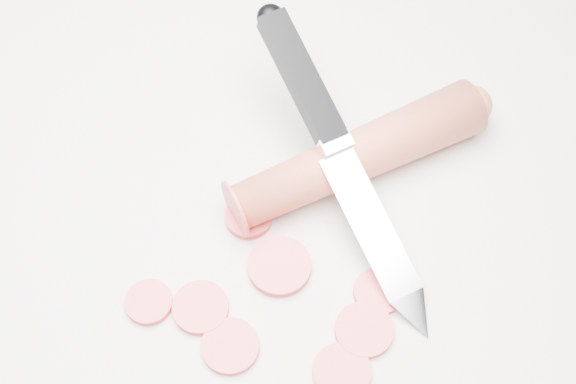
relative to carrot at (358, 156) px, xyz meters
The scene contains 11 objects.
ground 0.06m from the carrot, 92.02° to the right, with size 2.40×2.40×0.00m, color silver.
carrot is the anchor object (origin of this frame).
carrot_slice_0 0.14m from the carrot, 96.79° to the right, with size 0.04×0.04×0.01m, color #EE434A.
carrot_slice_1 0.17m from the carrot, 105.69° to the right, with size 0.03×0.03×0.01m, color #EE434A.
carrot_slice_2 0.09m from the carrot, 87.19° to the right, with size 0.04×0.04×0.01m, color #EE434A.
carrot_slice_3 0.14m from the carrot, 57.73° to the right, with size 0.04×0.04×0.01m, color #EE434A.
carrot_slice_4 0.12m from the carrot, 51.85° to the right, with size 0.04×0.04×0.01m, color #EE434A.
carrot_slice_5 0.08m from the carrot, 114.48° to the right, with size 0.03×0.03×0.01m, color #EE434A.
carrot_slice_6 0.15m from the carrot, 84.80° to the right, with size 0.04×0.04×0.01m, color #EE434A.
carrot_slice_7 0.09m from the carrot, 45.47° to the right, with size 0.03×0.03×0.01m, color #EE434A.
kitchen_knife 0.03m from the carrot, 82.74° to the right, with size 0.22×0.12×0.08m, color silver, non-canonical shape.
Camera 1 is at (0.14, -0.20, 0.47)m, focal length 50.00 mm.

